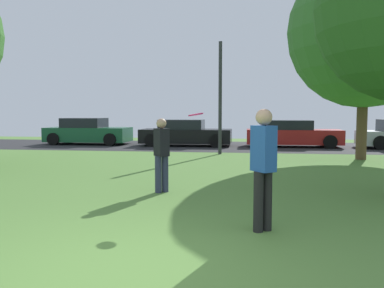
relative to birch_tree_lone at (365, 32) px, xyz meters
name	(u,v)px	position (x,y,z in m)	size (l,w,h in m)	color
ground_plane	(120,275)	(-5.31, -11.07, -4.51)	(44.00, 44.00, 0.00)	#547F38
road_strip	(222,146)	(-5.31, 4.93, -4.51)	(44.00, 6.40, 0.01)	#28282B
birch_tree_lone	(365,32)	(0.00, 0.00, 0.00)	(5.35, 5.35, 7.20)	brown
person_thrower	(162,152)	(-5.81, -6.79, -3.66)	(0.37, 0.39, 1.56)	#2D334C
person_catcher	(263,164)	(-3.79, -9.30, -3.55)	(0.37, 0.39, 1.73)	black
frisbee_disc	(196,114)	(-4.94, -7.87, -2.87)	(0.32, 0.32, 0.07)	#EA2D6B
parked_car_green	(88,132)	(-12.50, 5.24, -3.87)	(4.34, 2.09, 1.39)	#195633
parked_car_black	(185,134)	(-7.19, 4.98, -3.90)	(4.54, 2.09, 1.32)	black
parked_car_red	(292,134)	(-1.87, 5.11, -3.90)	(4.53, 1.94, 1.31)	#B21E1E
street_lamp_post	(220,98)	(-5.15, 1.13, -2.26)	(0.14, 0.14, 4.50)	#2D2D33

